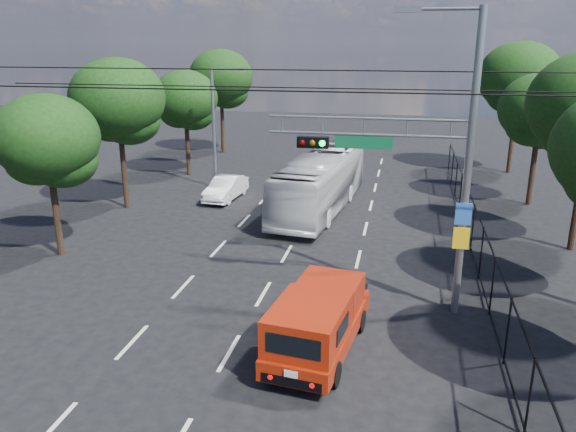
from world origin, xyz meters
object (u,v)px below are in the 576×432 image
(signal_mast, at_px, (428,153))
(white_van, at_px, (226,188))
(red_pickup, at_px, (319,320))
(navy_hatchback, at_px, (306,318))
(white_bus, at_px, (320,183))

(signal_mast, distance_m, white_van, 16.30)
(red_pickup, distance_m, navy_hatchback, 0.97)
(signal_mast, height_order, white_bus, signal_mast)
(navy_hatchback, distance_m, white_van, 16.03)
(navy_hatchback, bearing_deg, red_pickup, -51.81)
(red_pickup, xyz_separation_m, white_van, (-7.60, 15.12, -0.39))
(signal_mast, relative_size, white_van, 2.47)
(signal_mast, bearing_deg, white_bus, 114.73)
(signal_mast, bearing_deg, navy_hatchback, -140.74)
(white_bus, distance_m, white_van, 5.67)
(navy_hatchback, bearing_deg, white_van, 121.37)
(navy_hatchback, height_order, white_bus, white_bus)
(signal_mast, relative_size, navy_hatchback, 2.47)
(signal_mast, relative_size, white_bus, 0.89)
(red_pickup, bearing_deg, white_van, 116.69)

